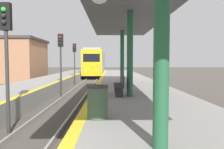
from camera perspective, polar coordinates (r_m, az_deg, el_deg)
train at (r=38.05m, az=-4.35°, el=2.99°), size 2.85×17.00×4.45m
signal_near at (r=8.16m, az=-25.93°, el=7.39°), size 0.36×0.31×4.42m
signal_mid at (r=15.75m, az=-13.27°, el=5.50°), size 0.36×0.31×4.42m
signal_far at (r=23.66m, az=-9.78°, el=4.77°), size 0.36×0.31×4.42m
station_canopy at (r=10.01m, az=4.75°, el=16.17°), size 3.96×17.68×4.00m
trash_bin at (r=6.01m, az=-3.78°, el=-7.15°), size 0.59×0.59×0.91m
bench at (r=10.31m, az=2.08°, el=-2.55°), size 0.44×1.91×0.92m
station_building at (r=31.37m, az=-26.58°, el=3.43°), size 9.90×7.67×5.42m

